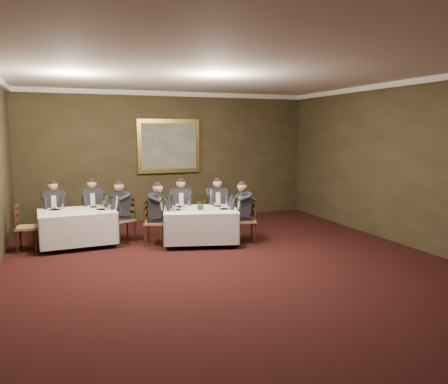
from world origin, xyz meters
TOP-DOWN VIEW (x-y plane):
  - ground at (0.00, 0.00)m, footprint 10.00×10.00m
  - ceiling at (0.00, 0.00)m, footprint 8.00×10.00m
  - back_wall at (0.00, 5.00)m, footprint 8.00×0.10m
  - right_wall at (4.00, 0.00)m, footprint 0.10×10.00m
  - crown_molding at (0.00, 0.00)m, footprint 8.00×10.00m
  - table_main at (-0.08, 2.09)m, footprint 1.85×1.58m
  - table_second at (-2.60, 2.83)m, footprint 1.63×1.28m
  - chair_main_backleft at (-0.28, 2.99)m, footprint 0.50×0.48m
  - diner_main_backleft at (-0.28, 2.98)m, footprint 0.47×0.54m
  - chair_main_backright at (0.54, 2.77)m, footprint 0.49×0.48m
  - diner_main_backright at (0.54, 2.76)m, footprint 0.46×0.53m
  - chair_main_endleft at (-1.05, 2.35)m, footprint 0.55×0.56m
  - diner_main_endleft at (-1.03, 2.34)m, footprint 0.59×0.55m
  - chair_main_endright at (0.90, 1.84)m, footprint 0.50×0.52m
  - diner_main_endright at (0.88, 1.84)m, footprint 0.55×0.49m
  - chair_sec_backleft at (-3.06, 3.61)m, footprint 0.46×0.44m
  - diner_sec_backleft at (-3.06, 3.60)m, footprint 0.44×0.50m
  - chair_sec_backright at (-2.23, 3.65)m, footprint 0.45×0.44m
  - diner_sec_backright at (-2.23, 3.64)m, footprint 0.43×0.49m
  - chair_sec_endright at (-1.61, 2.89)m, footprint 0.53×0.55m
  - diner_sec_endright at (-1.62, 2.88)m, footprint 0.58×0.53m
  - chair_sec_endleft at (-3.59, 2.78)m, footprint 0.47×0.48m
  - centerpiece at (-0.09, 2.00)m, footprint 0.26×0.24m
  - candlestick at (0.14, 2.00)m, footprint 0.06×0.06m
  - place_setting_table_main at (-0.35, 2.55)m, footprint 0.33×0.31m
  - place_setting_table_second at (-2.98, 3.16)m, footprint 0.33×0.31m
  - painting at (-0.08, 4.94)m, footprint 1.72×0.09m

SIDE VIEW (x-z plane):
  - ground at x=0.00m, z-range 0.00..0.00m
  - chair_main_backleft at x=-0.28m, z-range -0.22..0.78m
  - chair_main_backright at x=0.54m, z-range -0.22..0.78m
  - chair_main_endleft at x=-1.05m, z-range -0.22..0.78m
  - chair_main_endright at x=0.90m, z-range -0.22..0.78m
  - chair_sec_backleft at x=-3.06m, z-range -0.22..0.78m
  - chair_sec_backright at x=-2.23m, z-range -0.22..0.78m
  - chair_sec_endright at x=-1.61m, z-range -0.22..0.78m
  - chair_sec_endleft at x=-3.59m, z-range -0.22..0.78m
  - table_second at x=-2.60m, z-range 0.12..0.78m
  - table_main at x=-0.08m, z-range 0.12..0.78m
  - diner_main_backleft at x=-0.28m, z-range -0.16..1.19m
  - diner_main_backright at x=0.54m, z-range -0.16..1.19m
  - diner_main_endleft at x=-1.03m, z-range -0.16..1.19m
  - diner_main_endright at x=0.88m, z-range -0.16..1.19m
  - diner_sec_backleft at x=-3.06m, z-range -0.16..1.19m
  - diner_sec_backright at x=-2.23m, z-range -0.16..1.19m
  - diner_sec_endright at x=-1.62m, z-range -0.16..1.19m
  - place_setting_table_main at x=-0.35m, z-range 0.73..0.87m
  - place_setting_table_second at x=-2.98m, z-range 0.73..0.87m
  - centerpiece at x=-0.09m, z-range 0.77..1.02m
  - candlestick at x=0.14m, z-range 0.71..1.14m
  - back_wall at x=0.00m, z-range 0.00..3.50m
  - right_wall at x=4.00m, z-range 0.00..3.50m
  - painting at x=-0.08m, z-range 1.30..2.77m
  - crown_molding at x=0.00m, z-range 3.38..3.50m
  - ceiling at x=0.00m, z-range 3.45..3.55m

